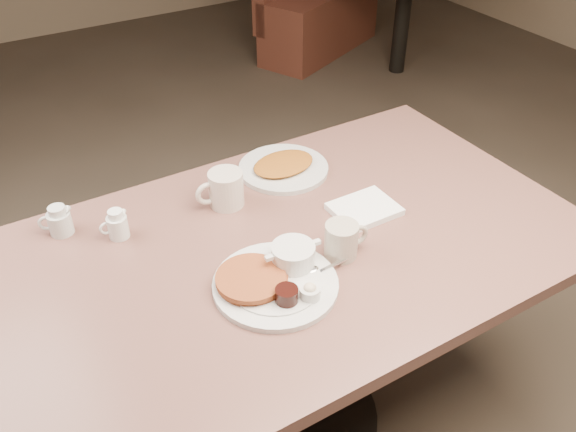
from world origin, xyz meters
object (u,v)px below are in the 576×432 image
coffee_mug_near (342,240)px  coffee_mug_far (225,189)px  diner_table (292,291)px  main_plate (276,277)px  hash_plate (283,167)px  creamer_right (59,221)px  creamer_left (117,225)px

coffee_mug_near → coffee_mug_far: 0.37m
diner_table → main_plate: 0.25m
hash_plate → coffee_mug_near: bearing=-100.2°
diner_table → coffee_mug_far: size_ratio=10.75×
creamer_right → creamer_left: bearing=-37.0°
coffee_mug_far → creamer_left: 0.30m
coffee_mug_near → diner_table: bearing=127.9°
creamer_right → main_plate: bearing=-50.1°
creamer_left → creamer_right: size_ratio=0.92×
coffee_mug_near → hash_plate: size_ratio=0.41×
diner_table → creamer_right: 0.63m
main_plate → hash_plate: main_plate is taller
coffee_mug_far → creamer_right: bearing=165.8°
coffee_mug_far → main_plate: bearing=-96.8°
creamer_right → coffee_mug_near: bearing=-37.9°
hash_plate → creamer_right: bearing=176.4°
main_plate → coffee_mug_near: (0.19, 0.01, 0.02)m
main_plate → coffee_mug_far: 0.35m
diner_table → hash_plate: size_ratio=5.07×
coffee_mug_far → creamer_left: size_ratio=1.70×
coffee_mug_near → coffee_mug_far: size_ratio=0.86×
main_plate → creamer_right: creamer_right is taller
diner_table → coffee_mug_near: 0.25m
main_plate → coffee_mug_near: 0.19m
creamer_right → hash_plate: (0.64, -0.04, -0.02)m
coffee_mug_near → main_plate: bearing=-177.3°
coffee_mug_far → hash_plate: (0.22, 0.07, -0.04)m
main_plate → diner_table: bearing=45.0°
diner_table → creamer_left: 0.49m
diner_table → creamer_right: (-0.49, 0.34, 0.21)m
diner_table → coffee_mug_near: (0.08, -0.10, 0.22)m
main_plate → creamer_right: bearing=129.9°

